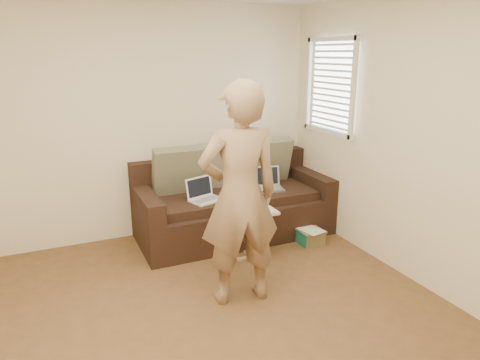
{
  "coord_description": "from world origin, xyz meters",
  "views": [
    {
      "loc": [
        -1.0,
        -2.6,
        2.06
      ],
      "look_at": [
        0.8,
        1.4,
        0.78
      ],
      "focal_mm": 32.81,
      "sensor_mm": 36.0,
      "label": 1
    }
  ],
  "objects_px": {
    "striped_box": "(310,236)",
    "laptop_silver": "(268,190)",
    "sofa": "(235,200)",
    "side_table": "(252,234)",
    "drinking_glass": "(237,205)",
    "person": "(240,196)",
    "laptop_white": "(207,201)"
  },
  "relations": [
    {
      "from": "striped_box",
      "to": "laptop_silver",
      "type": "bearing_deg",
      "value": 118.21
    },
    {
      "from": "sofa",
      "to": "side_table",
      "type": "relative_size",
      "value": 4.2
    },
    {
      "from": "sofa",
      "to": "striped_box",
      "type": "xyz_separation_m",
      "value": [
        0.67,
        -0.58,
        -0.34
      ]
    },
    {
      "from": "drinking_glass",
      "to": "side_table",
      "type": "bearing_deg",
      "value": -19.52
    },
    {
      "from": "person",
      "to": "drinking_glass",
      "type": "height_order",
      "value": "person"
    },
    {
      "from": "drinking_glass",
      "to": "sofa",
      "type": "bearing_deg",
      "value": 68.85
    },
    {
      "from": "laptop_silver",
      "to": "laptop_white",
      "type": "xyz_separation_m",
      "value": [
        -0.79,
        -0.08,
        0.0
      ]
    },
    {
      "from": "laptop_white",
      "to": "striped_box",
      "type": "bearing_deg",
      "value": -40.47
    },
    {
      "from": "sofa",
      "to": "drinking_glass",
      "type": "bearing_deg",
      "value": -111.15
    },
    {
      "from": "person",
      "to": "striped_box",
      "type": "distance_m",
      "value": 1.62
    },
    {
      "from": "side_table",
      "to": "striped_box",
      "type": "relative_size",
      "value": 1.94
    },
    {
      "from": "laptop_silver",
      "to": "drinking_glass",
      "type": "relative_size",
      "value": 2.95
    },
    {
      "from": "laptop_silver",
      "to": "sofa",
      "type": "bearing_deg",
      "value": -176.47
    },
    {
      "from": "laptop_white",
      "to": "striped_box",
      "type": "xyz_separation_m",
      "value": [
        1.06,
        -0.43,
        -0.44
      ]
    },
    {
      "from": "person",
      "to": "drinking_glass",
      "type": "bearing_deg",
      "value": -106.75
    },
    {
      "from": "laptop_silver",
      "to": "side_table",
      "type": "height_order",
      "value": "laptop_silver"
    },
    {
      "from": "sofa",
      "to": "laptop_white",
      "type": "xyz_separation_m",
      "value": [
        -0.39,
        -0.15,
        0.1
      ]
    },
    {
      "from": "person",
      "to": "striped_box",
      "type": "xyz_separation_m",
      "value": [
        1.18,
        0.71,
        -0.85
      ]
    },
    {
      "from": "laptop_silver",
      "to": "person",
      "type": "relative_size",
      "value": 0.19
    },
    {
      "from": "laptop_white",
      "to": "side_table",
      "type": "height_order",
      "value": "laptop_white"
    },
    {
      "from": "laptop_silver",
      "to": "laptop_white",
      "type": "relative_size",
      "value": 1.04
    },
    {
      "from": "laptop_white",
      "to": "person",
      "type": "bearing_deg",
      "value": -114.78
    },
    {
      "from": "laptop_white",
      "to": "drinking_glass",
      "type": "xyz_separation_m",
      "value": [
        0.17,
        -0.43,
        0.06
      ]
    },
    {
      "from": "laptop_white",
      "to": "person",
      "type": "relative_size",
      "value": 0.18
    },
    {
      "from": "laptop_white",
      "to": "side_table",
      "type": "relative_size",
      "value": 0.65
    },
    {
      "from": "drinking_glass",
      "to": "striped_box",
      "type": "bearing_deg",
      "value": 0.01
    },
    {
      "from": "laptop_silver",
      "to": "side_table",
      "type": "distance_m",
      "value": 0.78
    },
    {
      "from": "striped_box",
      "to": "laptop_white",
      "type": "bearing_deg",
      "value": 158.18
    },
    {
      "from": "sofa",
      "to": "laptop_silver",
      "type": "xyz_separation_m",
      "value": [
        0.4,
        -0.07,
        0.1
      ]
    },
    {
      "from": "side_table",
      "to": "sofa",
      "type": "bearing_deg",
      "value": 82.56
    },
    {
      "from": "sofa",
      "to": "side_table",
      "type": "distance_m",
      "value": 0.65
    },
    {
      "from": "laptop_white",
      "to": "drinking_glass",
      "type": "bearing_deg",
      "value": -86.89
    }
  ]
}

